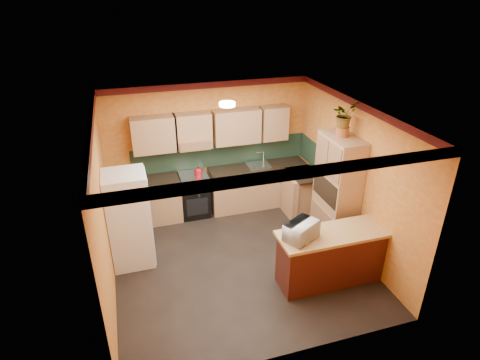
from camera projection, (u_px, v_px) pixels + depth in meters
name	position (u px, v px, depth m)	size (l,w,h in m)	color
room_shell	(234.00, 144.00, 6.41)	(4.24, 4.24, 2.72)	black
base_cabinets_back	(223.00, 191.00, 8.49)	(3.65, 0.60, 0.88)	tan
countertop_back	(223.00, 171.00, 8.29)	(3.65, 0.62, 0.04)	black
stove	(194.00, 194.00, 8.32)	(0.58, 0.58, 0.91)	black
kettle	(198.00, 171.00, 8.06)	(0.17, 0.17, 0.18)	#A90B17
sink	(258.00, 165.00, 8.48)	(0.48, 0.40, 0.03)	silver
base_cabinets_right	(304.00, 194.00, 8.37)	(0.60, 0.80, 0.88)	tan
countertop_right	(306.00, 174.00, 8.17)	(0.62, 0.80, 0.04)	black
fridge	(129.00, 219.00, 6.72)	(0.68, 0.66, 1.70)	white
pantry	(337.00, 192.00, 7.15)	(0.48, 0.90, 2.10)	tan
fern_pot	(342.00, 131.00, 6.69)	(0.22, 0.22, 0.16)	#9C5125
fern	(344.00, 114.00, 6.56)	(0.38, 0.33, 0.43)	tan
breakfast_bar	(334.00, 257.00, 6.45)	(1.80, 0.55, 0.88)	#4B1113
bar_top	(337.00, 233.00, 6.25)	(1.90, 0.65, 0.05)	tan
microwave	(301.00, 231.00, 6.01)	(0.51, 0.35, 0.28)	white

